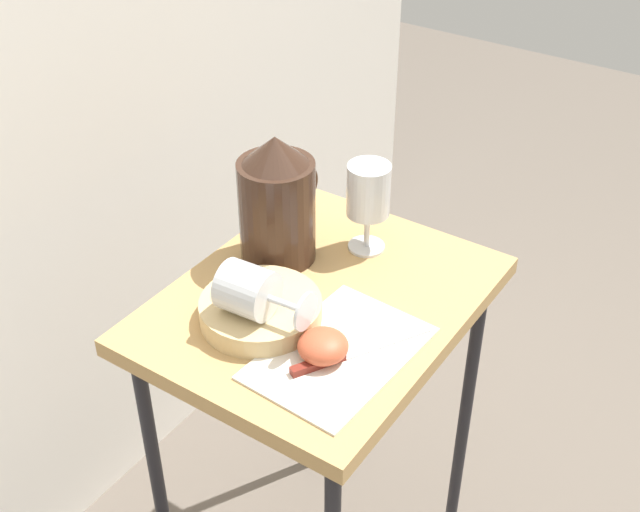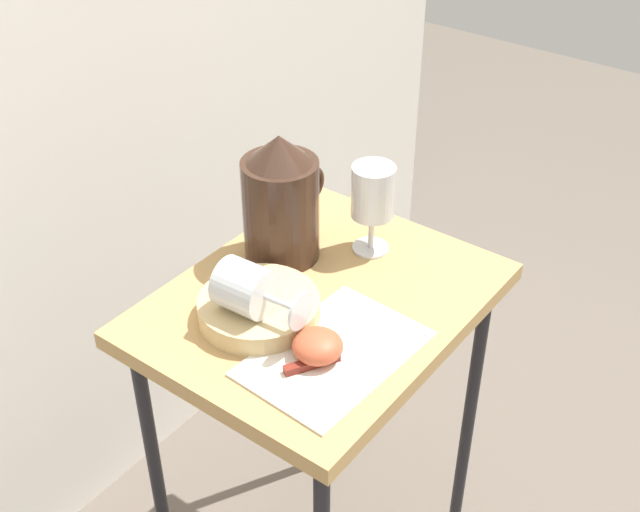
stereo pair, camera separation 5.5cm
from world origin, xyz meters
The scene contains 8 objects.
table centered at (0.00, 0.00, 0.66)m, with size 0.55×0.44×0.74m.
linen_napkin centered at (-0.10, -0.10, 0.74)m, with size 0.27×0.18×0.00m, color silver.
basket_tray centered at (-0.10, 0.04, 0.76)m, with size 0.19×0.19×0.04m, color tan.
pitcher centered at (0.06, 0.12, 0.83)m, with size 0.18×0.13×0.23m.
wine_glass_upright centered at (0.16, 0.01, 0.84)m, with size 0.07×0.07×0.16m.
wine_glass_tipped_near centered at (-0.13, 0.04, 0.81)m, with size 0.08×0.14×0.08m.
apple_half_left centered at (-0.12, -0.09, 0.76)m, with size 0.07×0.07×0.04m, color #C15133.
knife centered at (-0.11, -0.11, 0.75)m, with size 0.21×0.13×0.01m.
Camera 2 is at (-0.84, -0.63, 1.57)m, focal length 46.97 mm.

